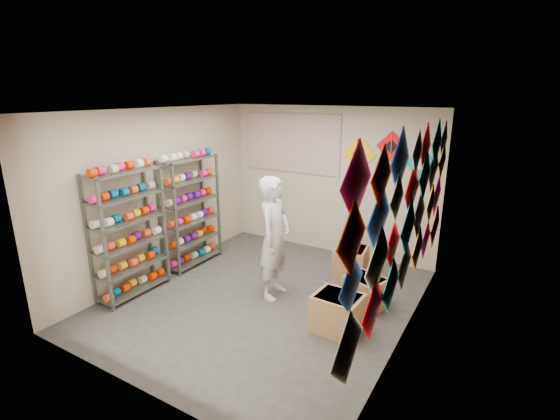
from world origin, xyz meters
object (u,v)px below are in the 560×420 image
Objects in this scene: carton_a at (338,313)px; carton_c at (350,262)px; shelf_rack_front at (129,234)px; shelf_rack_back at (191,212)px; carton_b at (365,292)px; shopkeeper at (274,238)px.

carton_a reaches higher than carton_c.
shelf_rack_front is 3.25× the size of carton_a.
shelf_rack_back reaches higher than carton_a.
carton_b is (3.13, 1.41, -0.73)m from shelf_rack_front.
shopkeeper is 3.10× the size of carton_a.
shopkeeper is (1.86, -0.27, -0.04)m from shelf_rack_back.
shelf_rack_back is 3.19m from carton_a.
shelf_rack_back is (0.00, 1.30, 0.00)m from shelf_rack_front.
shelf_rack_back reaches higher than carton_c.
carton_c is at bearing 141.51° from carton_b.
shelf_rack_back is 3.22m from carton_b.
shelf_rack_back is 1.05× the size of shopkeeper.
carton_a is at bearing -12.37° from shelf_rack_back.
carton_b is 0.95× the size of carton_c.
carton_a is at bearing -82.66° from carton_c.
shopkeeper is at bearing -8.25° from shelf_rack_back.
shopkeeper is 3.44× the size of carton_b.
shopkeeper is at bearing 164.08° from carton_a.
carton_c is at bearing 20.08° from shelf_rack_back.
shopkeeper is 3.27× the size of carton_c.
shelf_rack_front reaches higher than carton_a.
carton_c is (-0.45, 1.61, -0.00)m from carton_a.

